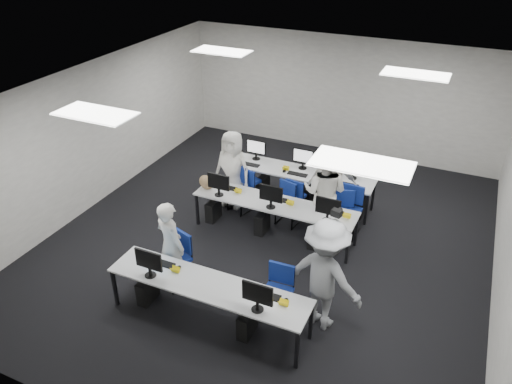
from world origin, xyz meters
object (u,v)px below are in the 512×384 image
at_px(desk_mid, 274,205).
at_px(chair_2, 242,198).
at_px(chair_0, 175,268).
at_px(chair_5, 246,189).
at_px(student_1, 325,193).
at_px(chair_3, 289,210).
at_px(chair_6, 292,203).
at_px(photographer, 325,275).
at_px(student_2, 233,169).
at_px(student_3, 332,185).
at_px(chair_7, 341,212).
at_px(desk_front, 208,287).
at_px(chair_4, 347,219).
at_px(chair_1, 277,302).
at_px(student_0, 171,245).

bearing_deg(desk_mid, chair_2, 149.35).
xyz_separation_m(desk_mid, chair_0, (-0.98, -2.02, -0.38)).
distance_m(chair_5, student_1, 2.05).
distance_m(chair_3, chair_6, 0.30).
bearing_deg(photographer, student_2, -29.63).
height_order(chair_2, photographer, photographer).
bearing_deg(chair_0, chair_6, 87.86).
xyz_separation_m(student_3, photographer, (0.75, -2.85, 0.10)).
height_order(chair_2, chair_7, chair_7).
xyz_separation_m(desk_front, chair_2, (-0.99, 3.19, -0.40)).
bearing_deg(student_2, desk_mid, -25.67).
xyz_separation_m(chair_0, chair_2, (-0.01, 2.60, -0.02)).
bearing_deg(chair_4, desk_front, -108.33).
xyz_separation_m(desk_mid, chair_3, (0.11, 0.55, -0.41)).
xyz_separation_m(desk_front, chair_1, (0.91, 0.54, -0.40)).
distance_m(desk_front, chair_4, 3.52).
bearing_deg(chair_1, student_1, 89.33).
bearing_deg(student_0, student_2, -64.79).
distance_m(desk_front, chair_6, 3.47).
bearing_deg(chair_4, student_2, -178.22).
bearing_deg(student_3, chair_7, -28.59).
height_order(chair_0, chair_7, chair_0).
bearing_deg(chair_0, chair_4, 67.75).
bearing_deg(desk_mid, chair_7, 39.60).
xyz_separation_m(desk_front, photographer, (1.60, 0.70, 0.25)).
bearing_deg(photographer, chair_6, -47.90).
relative_size(chair_1, chair_6, 1.04).
relative_size(chair_4, student_2, 0.58).
bearing_deg(chair_6, chair_5, -170.68).
xyz_separation_m(chair_0, student_2, (-0.27, 2.73, 0.54)).
distance_m(chair_3, chair_7, 1.05).
xyz_separation_m(chair_2, chair_6, (1.06, 0.26, -0.01)).
height_order(desk_front, chair_3, chair_3).
bearing_deg(chair_7, chair_6, 163.73).
relative_size(chair_1, student_3, 0.54).
distance_m(chair_5, chair_6, 1.12).
height_order(student_1, student_2, student_1).
height_order(chair_4, photographer, photographer).
bearing_deg(student_2, chair_2, -22.16).
bearing_deg(chair_1, chair_6, 104.01).
height_order(chair_2, student_1, student_1).
distance_m(chair_1, chair_6, 3.02).
xyz_separation_m(chair_7, student_1, (-0.25, -0.44, 0.62)).
xyz_separation_m(chair_0, chair_5, (-0.07, 2.97, 0.00)).
bearing_deg(student_2, student_1, -2.72).
relative_size(chair_4, chair_5, 1.01).
xyz_separation_m(chair_2, student_3, (1.84, 0.36, 0.55)).
relative_size(chair_6, chair_7, 0.95).
bearing_deg(student_0, student_1, -106.01).
xyz_separation_m(chair_2, student_2, (-0.26, 0.13, 0.57)).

